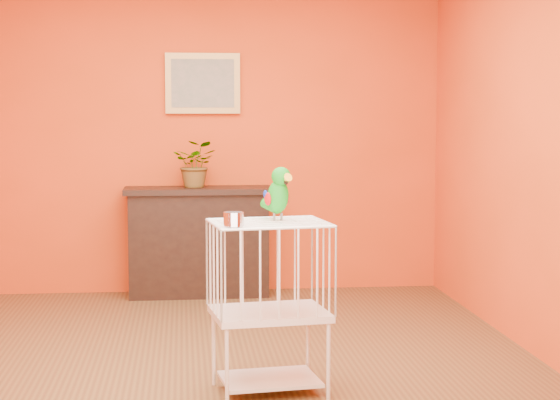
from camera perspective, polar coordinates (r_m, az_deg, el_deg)
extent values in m
plane|color=brown|center=(5.83, -4.11, -9.71)|extent=(4.50, 4.50, 0.00)
plane|color=#E84815|center=(7.88, -4.71, 3.82)|extent=(4.00, 0.00, 4.00)
plane|color=#E84815|center=(3.39, -3.01, 1.65)|extent=(4.00, 0.00, 4.00)
plane|color=#E84815|center=(6.03, 15.18, 3.15)|extent=(0.00, 4.50, 4.50)
cube|color=black|center=(7.74, -4.98, -2.71)|extent=(1.13, 0.38, 0.85)
cube|color=black|center=(7.69, -5.00, 0.59)|extent=(1.21, 0.43, 0.05)
cube|color=black|center=(7.58, -4.95, -2.90)|extent=(0.79, 0.02, 0.42)
cube|color=#551818|center=(7.71, -6.72, -3.48)|extent=(0.05, 0.17, 0.26)
cube|color=#36552A|center=(7.71, -6.16, -3.47)|extent=(0.05, 0.17, 0.26)
cube|color=#551818|center=(7.71, -5.53, -3.46)|extent=(0.05, 0.17, 0.26)
cube|color=#36552A|center=(7.71, -4.82, -3.46)|extent=(0.05, 0.17, 0.26)
cube|color=#551818|center=(7.71, -4.12, -3.45)|extent=(0.05, 0.17, 0.26)
imported|color=#26722D|center=(7.69, -5.13, 1.89)|extent=(0.42, 0.45, 0.30)
cube|color=#AB7F3D|center=(7.85, -4.73, 7.10)|extent=(0.62, 0.03, 0.50)
cube|color=gray|center=(7.83, -4.73, 7.10)|extent=(0.52, 0.01, 0.40)
cube|color=silver|center=(5.16, -0.64, -10.86)|extent=(0.56, 0.46, 0.02)
cube|color=silver|center=(5.07, -0.65, -6.93)|extent=(0.66, 0.54, 0.04)
cube|color=silver|center=(4.99, -0.66, -1.41)|extent=(0.66, 0.54, 0.01)
cylinder|color=silver|center=(4.87, -3.26, -10.20)|extent=(0.02, 0.02, 0.42)
cylinder|color=silver|center=(4.99, 2.97, -9.82)|extent=(0.02, 0.02, 0.42)
cylinder|color=silver|center=(5.27, -4.07, -9.00)|extent=(0.02, 0.02, 0.42)
cylinder|color=silver|center=(5.38, 1.71, -8.68)|extent=(0.02, 0.02, 0.42)
cylinder|color=silver|center=(4.77, -2.84, -1.17)|extent=(0.10, 0.10, 0.07)
cylinder|color=#59544C|center=(5.06, -0.36, -1.05)|extent=(0.01, 0.01, 0.04)
cylinder|color=#59544C|center=(5.08, 0.09, -1.02)|extent=(0.01, 0.01, 0.04)
ellipsoid|color=#0C8D17|center=(5.06, -0.13, 0.20)|extent=(0.17, 0.20, 0.21)
ellipsoid|color=#0C8D17|center=(5.02, 0.06, 1.45)|extent=(0.14, 0.14, 0.10)
cone|color=#FB9E15|center=(4.98, 0.37, 1.28)|extent=(0.07, 0.08, 0.07)
cone|color=black|center=(4.99, 0.29, 1.08)|extent=(0.03, 0.03, 0.03)
sphere|color=black|center=(4.98, -0.17, 1.55)|extent=(0.01, 0.01, 0.01)
sphere|color=black|center=(5.02, 0.52, 1.58)|extent=(0.01, 0.01, 0.01)
ellipsoid|color=#A50C0C|center=(5.04, -0.75, 0.07)|extent=(0.05, 0.07, 0.07)
ellipsoid|color=navy|center=(5.10, 0.37, 0.14)|extent=(0.05, 0.07, 0.07)
cone|color=#0C8D17|center=(5.12, -0.55, -0.52)|extent=(0.12, 0.16, 0.11)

